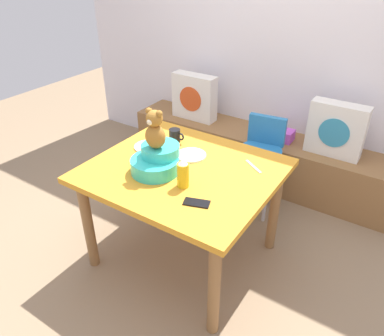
{
  "coord_description": "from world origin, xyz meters",
  "views": [
    {
      "loc": [
        1.15,
        -1.65,
        1.96
      ],
      "look_at": [
        0.0,
        0.1,
        0.69
      ],
      "focal_mm": 34.76,
      "sensor_mm": 36.0,
      "label": 1
    }
  ],
  "objects_px": {
    "book_stack": "(282,135)",
    "teddy_bear": "(155,130)",
    "pillow_floral_right": "(336,130)",
    "pillow_floral_left": "(194,97)",
    "cell_phone": "(197,203)",
    "highchair": "(261,153)",
    "coffee_mug": "(175,136)",
    "dining_table": "(184,182)",
    "dinner_plate_near": "(149,147)",
    "dinner_plate_far": "(191,155)",
    "infant_seat_teal": "(157,160)",
    "ketchup_bottle": "(183,173)"
  },
  "relations": [
    {
      "from": "book_stack",
      "to": "teddy_bear",
      "type": "xyz_separation_m",
      "value": [
        -0.31,
        -1.38,
        0.51
      ]
    },
    {
      "from": "pillow_floral_right",
      "to": "teddy_bear",
      "type": "height_order",
      "value": "teddy_bear"
    },
    {
      "from": "pillow_floral_left",
      "to": "cell_phone",
      "type": "height_order",
      "value": "pillow_floral_left"
    },
    {
      "from": "highchair",
      "to": "coffee_mug",
      "type": "distance_m",
      "value": 0.76
    },
    {
      "from": "dining_table",
      "to": "dinner_plate_near",
      "type": "height_order",
      "value": "dinner_plate_near"
    },
    {
      "from": "dining_table",
      "to": "dinner_plate_far",
      "type": "xyz_separation_m",
      "value": [
        -0.04,
        0.16,
        0.11
      ]
    },
    {
      "from": "infant_seat_teal",
      "to": "ketchup_bottle",
      "type": "relative_size",
      "value": 1.78
    },
    {
      "from": "pillow_floral_left",
      "to": "book_stack",
      "type": "bearing_deg",
      "value": 1.32
    },
    {
      "from": "teddy_bear",
      "to": "highchair",
      "type": "bearing_deg",
      "value": 72.08
    },
    {
      "from": "coffee_mug",
      "to": "dinner_plate_far",
      "type": "xyz_separation_m",
      "value": [
        0.21,
        -0.11,
        -0.04
      ]
    },
    {
      "from": "pillow_floral_right",
      "to": "dinner_plate_far",
      "type": "relative_size",
      "value": 2.2
    },
    {
      "from": "pillow_floral_left",
      "to": "pillow_floral_right",
      "type": "height_order",
      "value": "same"
    },
    {
      "from": "highchair",
      "to": "infant_seat_teal",
      "type": "bearing_deg",
      "value": -107.93
    },
    {
      "from": "teddy_bear",
      "to": "ketchup_bottle",
      "type": "relative_size",
      "value": 1.35
    },
    {
      "from": "dinner_plate_far",
      "to": "cell_phone",
      "type": "xyz_separation_m",
      "value": [
        0.32,
        -0.43,
        -0.0
      ]
    },
    {
      "from": "ketchup_bottle",
      "to": "infant_seat_teal",
      "type": "bearing_deg",
      "value": 166.44
    },
    {
      "from": "book_stack",
      "to": "infant_seat_teal",
      "type": "height_order",
      "value": "infant_seat_teal"
    },
    {
      "from": "teddy_bear",
      "to": "coffee_mug",
      "type": "distance_m",
      "value": 0.47
    },
    {
      "from": "book_stack",
      "to": "dinner_plate_far",
      "type": "height_order",
      "value": "dinner_plate_far"
    },
    {
      "from": "ketchup_bottle",
      "to": "dinner_plate_near",
      "type": "bearing_deg",
      "value": 150.76
    },
    {
      "from": "pillow_floral_right",
      "to": "highchair",
      "type": "height_order",
      "value": "pillow_floral_right"
    },
    {
      "from": "infant_seat_teal",
      "to": "dinner_plate_near",
      "type": "distance_m",
      "value": 0.32
    },
    {
      "from": "coffee_mug",
      "to": "cell_phone",
      "type": "distance_m",
      "value": 0.76
    },
    {
      "from": "coffee_mug",
      "to": "dinner_plate_near",
      "type": "bearing_deg",
      "value": -120.76
    },
    {
      "from": "coffee_mug",
      "to": "dining_table",
      "type": "bearing_deg",
      "value": -46.59
    },
    {
      "from": "highchair",
      "to": "ketchup_bottle",
      "type": "height_order",
      "value": "ketchup_bottle"
    },
    {
      "from": "pillow_floral_right",
      "to": "highchair",
      "type": "distance_m",
      "value": 0.64
    },
    {
      "from": "dinner_plate_near",
      "to": "teddy_bear",
      "type": "bearing_deg",
      "value": -41.29
    },
    {
      "from": "book_stack",
      "to": "coffee_mug",
      "type": "xyz_separation_m",
      "value": [
        -0.45,
        -0.99,
        0.28
      ]
    },
    {
      "from": "infant_seat_teal",
      "to": "dinner_plate_far",
      "type": "height_order",
      "value": "infant_seat_teal"
    },
    {
      "from": "dinner_plate_near",
      "to": "coffee_mug",
      "type": "bearing_deg",
      "value": 59.24
    },
    {
      "from": "teddy_bear",
      "to": "coffee_mug",
      "type": "relative_size",
      "value": 2.08
    },
    {
      "from": "coffee_mug",
      "to": "cell_phone",
      "type": "bearing_deg",
      "value": -45.63
    },
    {
      "from": "dining_table",
      "to": "infant_seat_teal",
      "type": "relative_size",
      "value": 3.5
    },
    {
      "from": "coffee_mug",
      "to": "dinner_plate_near",
      "type": "relative_size",
      "value": 0.6
    },
    {
      "from": "highchair",
      "to": "book_stack",
      "type": "bearing_deg",
      "value": 88.86
    },
    {
      "from": "pillow_floral_left",
      "to": "highchair",
      "type": "xyz_separation_m",
      "value": [
        0.9,
        -0.42,
        -0.16
      ]
    },
    {
      "from": "pillow_floral_right",
      "to": "dinner_plate_far",
      "type": "height_order",
      "value": "pillow_floral_right"
    },
    {
      "from": "cell_phone",
      "to": "coffee_mug",
      "type": "bearing_deg",
      "value": 25.89
    },
    {
      "from": "pillow_floral_left",
      "to": "cell_phone",
      "type": "distance_m",
      "value": 1.81
    },
    {
      "from": "ketchup_bottle",
      "to": "dinner_plate_far",
      "type": "xyz_separation_m",
      "value": [
        -0.16,
        0.33,
        -0.08
      ]
    },
    {
      "from": "book_stack",
      "to": "highchair",
      "type": "xyz_separation_m",
      "value": [
        -0.01,
        -0.44,
        0.01
      ]
    },
    {
      "from": "book_stack",
      "to": "infant_seat_teal",
      "type": "distance_m",
      "value": 1.44
    },
    {
      "from": "pillow_floral_right",
      "to": "coffee_mug",
      "type": "relative_size",
      "value": 3.67
    },
    {
      "from": "teddy_bear",
      "to": "cell_phone",
      "type": "bearing_deg",
      "value": -21.7
    },
    {
      "from": "dinner_plate_near",
      "to": "pillow_floral_left",
      "type": "bearing_deg",
      "value": 107.43
    },
    {
      "from": "coffee_mug",
      "to": "highchair",
      "type": "bearing_deg",
      "value": 51.77
    },
    {
      "from": "pillow_floral_left",
      "to": "book_stack",
      "type": "relative_size",
      "value": 2.2
    },
    {
      "from": "book_stack",
      "to": "dining_table",
      "type": "xyz_separation_m",
      "value": [
        -0.19,
        -1.26,
        0.13
      ]
    },
    {
      "from": "coffee_mug",
      "to": "infant_seat_teal",
      "type": "bearing_deg",
      "value": -70.67
    }
  ]
}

